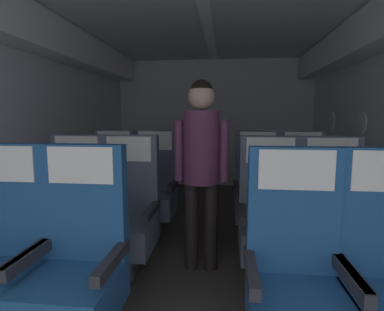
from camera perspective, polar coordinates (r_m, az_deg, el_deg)
ground at (r=2.91m, az=1.63°, el=-18.38°), size 3.72×6.09×0.02m
fuselage_shell at (r=2.93m, az=2.25°, el=14.87°), size 3.60×5.74×2.31m
seat_a_left_aisle at (r=1.81m, az=-20.97°, el=-19.10°), size 0.49×0.48×1.11m
seat_a_right_window at (r=1.65m, az=19.08°, el=-21.62°), size 0.49×0.48×1.11m
seat_b_left_window at (r=2.68m, az=-21.41°, el=-10.31°), size 0.49×0.48×1.11m
seat_b_left_aisle at (r=2.51m, az=-12.24°, el=-11.17°), size 0.49×0.48×1.11m
seat_b_right_aisle at (r=2.53m, az=24.99°, el=-11.53°), size 0.49×0.48×1.11m
seat_b_right_window at (r=2.43m, az=14.52°, el=-11.87°), size 0.49×0.48×1.11m
seat_c_left_window at (r=3.42m, az=-14.87°, el=-6.19°), size 0.49×0.48×1.11m
seat_c_left_aisle at (r=3.27m, az=-7.23°, el=-6.62°), size 0.49×0.48×1.11m
seat_c_right_aisle at (r=3.30m, az=20.25°, el=-6.89°), size 0.49×0.48×1.11m
seat_c_right_window at (r=3.22m, az=12.25°, el=-6.99°), size 0.49×0.48×1.11m
flight_attendant at (r=2.39m, az=1.77°, el=-0.15°), size 0.43×0.28×1.54m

